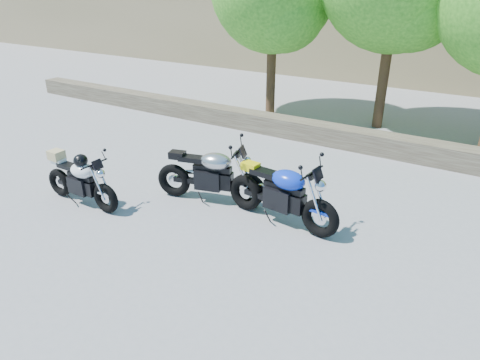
% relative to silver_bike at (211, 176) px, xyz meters
% --- Properties ---
extents(ground, '(90.00, 90.00, 0.00)m').
position_rel_silver_bike_xyz_m(ground, '(0.62, -1.28, -0.53)').
color(ground, gray).
rests_on(ground, ground).
extents(stone_wall, '(22.00, 0.55, 0.50)m').
position_rel_silver_bike_xyz_m(stone_wall, '(0.62, 4.22, -0.28)').
color(stone_wall, '#453A2E').
rests_on(stone_wall, ground).
extents(silver_bike, '(2.13, 0.83, 1.09)m').
position_rel_silver_bike_xyz_m(silver_bike, '(0.00, 0.00, 0.00)').
color(silver_bike, black).
rests_on(silver_bike, ground).
extents(white_bike, '(1.84, 0.58, 1.02)m').
position_rel_silver_bike_xyz_m(white_bike, '(-2.01, -1.36, -0.03)').
color(white_bike, black).
rests_on(white_bike, ground).
extents(blue_bike, '(2.20, 0.70, 1.10)m').
position_rel_silver_bike_xyz_m(blue_bike, '(1.50, -0.02, 0.01)').
color(blue_bike, black).
rests_on(blue_bike, ground).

